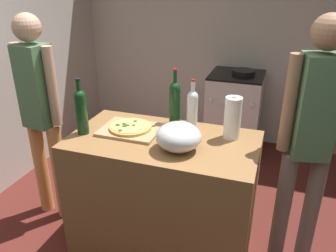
{
  "coord_description": "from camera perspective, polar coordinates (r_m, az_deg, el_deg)",
  "views": [
    {
      "loc": [
        0.57,
        -1.21,
        1.92
      ],
      "look_at": [
        -0.11,
        0.78,
        0.98
      ],
      "focal_mm": 36.48,
      "sensor_mm": 36.0,
      "label": 1
    }
  ],
  "objects": [
    {
      "name": "ground_plane",
      "position": [
        3.29,
        5.35,
        -11.93
      ],
      "size": [
        4.25,
        3.38,
        0.02
      ],
      "primitive_type": "cube",
      "color": "#511E19"
    },
    {
      "name": "kitchen_wall_rear",
      "position": [
        4.13,
        11.08,
        15.07
      ],
      "size": [
        4.25,
        0.1,
        2.6
      ],
      "primitive_type": "cube",
      "color": "#BCB7AD",
      "rests_on": "ground_plane"
    },
    {
      "name": "kitchen_wall_left",
      "position": [
        3.62,
        -24.56,
        12.16
      ],
      "size": [
        0.1,
        3.38,
        2.6
      ],
      "primitive_type": "cube",
      "color": "#BCB7AD",
      "rests_on": "ground_plane"
    },
    {
      "name": "counter",
      "position": [
        2.48,
        -0.76,
        -11.82
      ],
      "size": [
        1.24,
        0.68,
        0.93
      ],
      "primitive_type": "cube",
      "color": "olive",
      "rests_on": "ground_plane"
    },
    {
      "name": "cutting_board",
      "position": [
        2.36,
        -6.26,
        -0.62
      ],
      "size": [
        0.4,
        0.32,
        0.02
      ],
      "primitive_type": "cube",
      "color": "tan",
      "rests_on": "counter"
    },
    {
      "name": "pizza",
      "position": [
        2.35,
        -6.3,
        -0.15
      ],
      "size": [
        0.29,
        0.29,
        0.03
      ],
      "color": "tan",
      "rests_on": "cutting_board"
    },
    {
      "name": "mixing_bowl",
      "position": [
        2.07,
        1.75,
        -1.79
      ],
      "size": [
        0.28,
        0.28,
        0.17
      ],
      "color": "#B2B2B7",
      "rests_on": "counter"
    },
    {
      "name": "paper_towel_roll",
      "position": [
        2.24,
        10.74,
        1.34
      ],
      "size": [
        0.11,
        0.11,
        0.28
      ],
      "color": "white",
      "rests_on": "counter"
    },
    {
      "name": "wine_bottle_amber",
      "position": [
        2.41,
        1.15,
        4.21
      ],
      "size": [
        0.08,
        0.08,
        0.4
      ],
      "color": "#143819",
      "rests_on": "counter"
    },
    {
      "name": "wine_bottle_green",
      "position": [
        2.32,
        -14.33,
        2.67
      ],
      "size": [
        0.08,
        0.08,
        0.38
      ],
      "color": "#143819",
      "rests_on": "counter"
    },
    {
      "name": "wine_bottle_dark",
      "position": [
        2.36,
        4.08,
        3.12
      ],
      "size": [
        0.08,
        0.08,
        0.35
      ],
      "color": "silver",
      "rests_on": "counter"
    },
    {
      "name": "stove",
      "position": [
        3.95,
        10.96,
        2.08
      ],
      "size": [
        0.57,
        0.6,
        0.97
      ],
      "color": "#B7B7BC",
      "rests_on": "ground_plane"
    },
    {
      "name": "person_in_stripes",
      "position": [
        2.81,
        -20.59,
        2.77
      ],
      "size": [
        0.38,
        0.22,
        1.68
      ],
      "color": "#D88C4C",
      "rests_on": "ground_plane"
    },
    {
      "name": "person_in_red",
      "position": [
        2.3,
        22.75,
        -1.23
      ],
      "size": [
        0.38,
        0.25,
        1.73
      ],
      "color": "slate",
      "rests_on": "ground_plane"
    }
  ]
}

